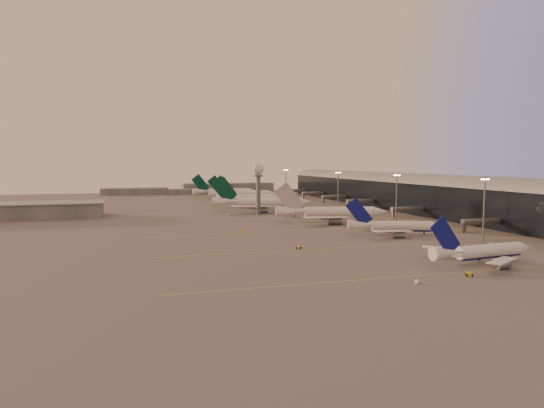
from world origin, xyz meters
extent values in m
plane|color=#5A5757|center=(0.00, 0.00, 0.00)|extent=(700.00, 700.00, 0.00)
cube|color=#DFDA4E|center=(30.00, -35.00, 0.01)|extent=(180.00, 0.25, 0.02)
cube|color=#DFDA4E|center=(30.00, 10.00, 0.01)|extent=(180.00, 0.25, 0.02)
cube|color=#DFDA4E|center=(30.00, 55.00, 0.01)|extent=(180.00, 0.25, 0.02)
cube|color=#DFDA4E|center=(30.00, 100.00, 0.01)|extent=(180.00, 0.25, 0.02)
cube|color=#DFDA4E|center=(30.00, 150.00, 0.01)|extent=(180.00, 0.25, 0.02)
cube|color=black|center=(108.00, 110.00, 9.00)|extent=(36.00, 360.00, 18.00)
cylinder|color=gray|center=(108.00, 110.00, 18.00)|extent=(10.08, 360.00, 10.08)
cube|color=gray|center=(108.00, 110.00, 18.20)|extent=(40.00, 362.00, 0.80)
cylinder|color=#5A5D62|center=(82.00, 28.00, 4.50)|extent=(22.00, 2.80, 2.80)
cube|color=#5A5D62|center=(72.00, 28.00, 2.20)|extent=(1.20, 1.20, 4.40)
cylinder|color=#5A5D62|center=(82.00, 86.00, 4.50)|extent=(22.00, 2.80, 2.80)
cube|color=#5A5D62|center=(72.00, 86.00, 2.20)|extent=(1.20, 1.20, 4.40)
cylinder|color=#5A5D62|center=(82.00, 142.00, 4.50)|extent=(22.00, 2.80, 2.80)
cube|color=#5A5D62|center=(72.00, 142.00, 2.20)|extent=(1.20, 1.20, 4.40)
cylinder|color=#5A5D62|center=(82.00, 184.00, 4.50)|extent=(22.00, 2.80, 2.80)
cube|color=#5A5D62|center=(72.00, 184.00, 2.20)|extent=(1.20, 1.20, 4.40)
cylinder|color=#5A5D62|center=(82.00, 226.00, 4.50)|extent=(22.00, 2.80, 2.80)
cube|color=#5A5D62|center=(72.00, 226.00, 2.20)|extent=(1.20, 1.20, 4.40)
cylinder|color=#5A5D62|center=(82.00, 266.00, 4.50)|extent=(22.00, 2.80, 2.80)
cube|color=#5A5D62|center=(72.00, 266.00, 2.20)|extent=(1.20, 1.20, 4.40)
cube|color=slate|center=(-120.00, 140.00, 4.00)|extent=(80.00, 25.00, 8.00)
cube|color=gray|center=(-120.00, 140.00, 8.20)|extent=(82.00, 27.00, 0.60)
cylinder|color=#5A5D62|center=(5.00, 120.00, 11.00)|extent=(2.60, 2.60, 22.00)
cylinder|color=#5A5D62|center=(5.00, 120.00, 22.50)|extent=(5.20, 5.20, 1.20)
sphere|color=silver|center=(5.00, 120.00, 26.40)|extent=(6.40, 6.40, 6.40)
cylinder|color=#5A5D62|center=(5.00, 120.00, 30.10)|extent=(0.16, 0.16, 2.00)
cylinder|color=#5A5D62|center=(58.00, 0.00, 12.50)|extent=(0.56, 0.56, 25.00)
cube|color=#5A5D62|center=(58.00, 0.00, 24.50)|extent=(3.60, 0.25, 0.25)
sphere|color=#FFEABF|center=(56.50, 0.00, 24.10)|extent=(0.56, 0.56, 0.56)
sphere|color=#FFEABF|center=(57.50, 0.00, 24.10)|extent=(0.56, 0.56, 0.56)
sphere|color=#FFEABF|center=(58.50, 0.00, 24.10)|extent=(0.56, 0.56, 0.56)
sphere|color=#FFEABF|center=(59.50, 0.00, 24.10)|extent=(0.56, 0.56, 0.56)
cylinder|color=#5A5D62|center=(55.00, 55.00, 12.50)|extent=(0.56, 0.56, 25.00)
cube|color=#5A5D62|center=(55.00, 55.00, 24.50)|extent=(3.60, 0.25, 0.25)
sphere|color=#FFEABF|center=(53.50, 55.00, 24.10)|extent=(0.56, 0.56, 0.56)
sphere|color=#FFEABF|center=(54.50, 55.00, 24.10)|extent=(0.56, 0.56, 0.56)
sphere|color=#FFEABF|center=(55.50, 55.00, 24.10)|extent=(0.56, 0.56, 0.56)
sphere|color=#FFEABF|center=(56.50, 55.00, 24.10)|extent=(0.56, 0.56, 0.56)
cylinder|color=#5A5D62|center=(50.00, 110.00, 12.50)|extent=(0.56, 0.56, 25.00)
cube|color=#5A5D62|center=(50.00, 110.00, 24.50)|extent=(3.60, 0.25, 0.25)
sphere|color=#FFEABF|center=(48.50, 110.00, 24.10)|extent=(0.56, 0.56, 0.56)
sphere|color=#FFEABF|center=(49.50, 110.00, 24.10)|extent=(0.56, 0.56, 0.56)
sphere|color=#FFEABF|center=(50.50, 110.00, 24.10)|extent=(0.56, 0.56, 0.56)
sphere|color=#FFEABF|center=(51.50, 110.00, 24.10)|extent=(0.56, 0.56, 0.56)
cylinder|color=#5A5D62|center=(48.00, 200.00, 12.50)|extent=(0.56, 0.56, 25.00)
cube|color=#5A5D62|center=(48.00, 200.00, 24.50)|extent=(3.60, 0.25, 0.25)
sphere|color=#FFEABF|center=(46.50, 200.00, 24.10)|extent=(0.56, 0.56, 0.56)
sphere|color=#FFEABF|center=(47.50, 200.00, 24.10)|extent=(0.56, 0.56, 0.56)
sphere|color=#FFEABF|center=(48.50, 200.00, 24.10)|extent=(0.56, 0.56, 0.56)
sphere|color=#FFEABF|center=(49.50, 200.00, 24.10)|extent=(0.56, 0.56, 0.56)
cube|color=slate|center=(-60.00, 320.00, 3.00)|extent=(60.00, 18.00, 6.00)
cube|color=slate|center=(30.00, 330.00, 4.50)|extent=(90.00, 20.00, 9.00)
cube|color=slate|center=(-10.00, 310.00, 2.50)|extent=(40.00, 15.00, 5.00)
cylinder|color=silver|center=(37.35, -27.36, 3.26)|extent=(23.72, 6.22, 3.99)
cylinder|color=navy|center=(37.35, -27.36, 2.36)|extent=(23.14, 5.06, 2.87)
cone|color=silver|center=(51.28, -26.02, 3.26)|extent=(4.90, 4.41, 3.99)
cone|color=silver|center=(20.79, -28.96, 3.75)|extent=(10.17, 4.91, 3.99)
cube|color=silver|center=(32.56, -37.69, 2.56)|extent=(16.31, 12.63, 1.25)
cylinder|color=gray|center=(35.19, -35.10, 0.74)|extent=(4.76, 3.02, 2.59)
cube|color=gray|center=(35.19, -35.10, 1.86)|extent=(0.34, 0.29, 1.60)
cube|color=silver|center=(30.68, -18.14, 2.56)|extent=(17.17, 10.12, 1.25)
cylinder|color=gray|center=(33.75, -20.18, 0.74)|extent=(4.76, 3.02, 2.59)
cube|color=gray|center=(33.75, -20.18, 1.86)|extent=(0.34, 0.29, 1.60)
cube|color=navy|center=(20.30, -29.00, 8.69)|extent=(10.94, 1.42, 11.89)
cube|color=silver|center=(21.26, -33.47, 3.85)|extent=(4.76, 3.82, 0.26)
cube|color=silver|center=(20.39, -24.44, 3.85)|extent=(4.85, 3.18, 0.26)
cylinder|color=black|center=(46.22, -26.51, 0.53)|extent=(0.53, 0.53, 1.05)
cylinder|color=black|center=(35.25, -25.24, 0.58)|extent=(1.20, 0.63, 1.16)
cylinder|color=black|center=(35.69, -29.84, 0.58)|extent=(1.20, 0.63, 1.16)
cylinder|color=silver|center=(41.96, 28.87, 3.36)|extent=(24.23, 11.69, 4.12)
cylinder|color=navy|center=(41.96, 28.87, 2.43)|extent=(23.40, 10.44, 2.97)
cone|color=silver|center=(55.63, 24.22, 3.36)|extent=(5.76, 5.41, 4.12)
cone|color=silver|center=(25.70, 34.39, 3.87)|extent=(10.93, 7.17, 4.12)
cube|color=silver|center=(33.07, 21.18, 2.64)|extent=(17.92, 6.81, 1.29)
cylinder|color=gray|center=(36.64, 22.50, 0.76)|extent=(5.30, 4.04, 2.68)
cube|color=gray|center=(36.64, 22.50, 1.92)|extent=(0.40, 0.36, 1.65)
cube|color=silver|center=(39.60, 40.37, 2.64)|extent=(14.94, 15.53, 1.29)
cylinder|color=gray|center=(41.62, 37.16, 0.76)|extent=(5.30, 4.04, 2.68)
cube|color=gray|center=(41.62, 37.16, 1.92)|extent=(0.40, 0.36, 1.65)
cube|color=navy|center=(25.22, 34.56, 8.97)|extent=(10.82, 4.00, 12.28)
cube|color=silver|center=(24.23, 29.95, 3.98)|extent=(4.87, 2.33, 0.27)
cube|color=silver|center=(27.24, 38.82, 3.98)|extent=(4.56, 4.54, 0.27)
cylinder|color=black|center=(50.66, 25.91, 0.54)|extent=(0.54, 0.54, 1.08)
cylinder|color=black|center=(40.88, 31.75, 0.60)|extent=(1.30, 0.90, 1.19)
cylinder|color=black|center=(39.34, 27.24, 0.60)|extent=(1.30, 0.90, 1.19)
cylinder|color=silver|center=(36.29, 78.15, 3.80)|extent=(35.43, 13.24, 5.48)
cylinder|color=silver|center=(36.29, 78.15, 2.57)|extent=(34.40, 11.59, 3.95)
cone|color=silver|center=(56.69, 73.43, 3.80)|extent=(7.85, 6.87, 5.48)
cone|color=silver|center=(12.02, 83.75, 4.49)|extent=(15.58, 8.66, 5.48)
cube|color=silver|center=(24.66, 65.85, 2.84)|extent=(25.84, 12.16, 1.63)
cylinder|color=gray|center=(29.57, 68.26, 0.62)|extent=(7.42, 5.00, 3.56)
cube|color=gray|center=(29.57, 68.26, 1.88)|extent=(0.31, 0.28, 2.19)
cube|color=silver|center=(31.23, 94.29, 2.84)|extent=(22.84, 20.93, 1.63)
cylinder|color=gray|center=(34.59, 89.98, 0.62)|extent=(7.42, 5.00, 3.56)
cube|color=gray|center=(34.59, 89.98, 1.88)|extent=(0.31, 0.28, 2.19)
cube|color=#A4A7AB|center=(11.30, 83.92, 10.97)|extent=(14.88, 3.72, 16.28)
cube|color=silver|center=(10.20, 77.20, 4.63)|extent=(7.19, 4.01, 0.22)
cube|color=silver|center=(13.26, 90.44, 4.63)|extent=(6.88, 6.26, 0.22)
cylinder|color=black|center=(49.28, 75.15, 0.44)|extent=(0.44, 0.44, 0.88)
cylinder|color=black|center=(33.97, 80.68, 0.49)|extent=(1.05, 0.65, 0.97)
cylinder|color=black|center=(33.09, 76.89, 0.49)|extent=(1.05, 0.65, 0.97)
cylinder|color=silver|center=(16.69, 139.96, 4.26)|extent=(37.82, 13.94, 6.03)
cylinder|color=silver|center=(16.69, 139.96, 2.91)|extent=(36.72, 12.13, 4.34)
cone|color=silver|center=(38.49, 135.15, 4.26)|extent=(8.37, 7.45, 6.03)
cone|color=silver|center=(-9.22, 145.67, 5.02)|extent=(16.61, 9.27, 6.03)
cube|color=silver|center=(4.31, 126.58, 3.21)|extent=(27.84, 13.34, 1.79)
cylinder|color=gray|center=(9.58, 129.23, 0.73)|extent=(7.91, 5.39, 3.92)
cube|color=gray|center=(9.58, 129.23, 2.15)|extent=(0.36, 0.32, 2.41)
cube|color=silver|center=(11.08, 157.30, 3.21)|extent=(24.74, 22.40, 1.79)
cylinder|color=gray|center=(14.75, 152.68, 0.73)|extent=(7.91, 5.39, 3.92)
cube|color=gray|center=(14.75, 152.68, 2.15)|extent=(0.36, 0.32, 2.41)
cube|color=#053528|center=(-9.99, 145.84, 12.22)|extent=(16.28, 3.93, 17.85)
cube|color=silver|center=(-11.04, 138.66, 5.17)|extent=(7.67, 4.34, 0.26)
cube|color=silver|center=(-7.92, 152.80, 5.17)|extent=(7.36, 6.63, 0.26)
cylinder|color=black|center=(30.57, 136.90, 0.52)|extent=(0.52, 0.52, 1.04)
cylinder|color=black|center=(14.24, 142.84, 0.57)|extent=(1.23, 0.75, 1.14)
cylinder|color=black|center=(13.26, 138.37, 0.57)|extent=(1.23, 0.75, 1.14)
cylinder|color=silver|center=(22.63, 179.01, 3.91)|extent=(34.61, 8.13, 5.53)
cylinder|color=silver|center=(22.63, 179.01, 2.66)|extent=(33.81, 6.54, 3.98)
cone|color=silver|center=(43.04, 180.57, 3.91)|extent=(7.04, 6.02, 5.53)
cone|color=silver|center=(-1.63, 177.15, 4.60)|extent=(14.76, 6.61, 5.53)
cube|color=silver|center=(15.31, 163.98, 2.94)|extent=(24.11, 18.20, 1.64)
cylinder|color=gray|center=(19.24, 167.70, 0.67)|extent=(6.89, 4.09, 3.59)
cube|color=gray|center=(19.24, 167.70, 1.97)|extent=(0.30, 0.26, 2.21)
cube|color=silver|center=(13.11, 192.74, 2.94)|extent=(25.12, 15.26, 1.64)
cylinder|color=gray|center=(17.55, 189.66, 0.67)|extent=(6.89, 4.09, 3.59)
cube|color=gray|center=(17.55, 189.66, 1.97)|extent=(0.30, 0.26, 2.21)
cube|color=#053528|center=(-2.34, 177.09, 11.20)|extent=(15.19, 1.50, 16.36)
cube|color=silver|center=(-1.36, 170.51, 4.74)|extent=(6.98, 5.50, 0.24)
cube|color=silver|center=(-2.38, 183.75, 4.74)|extent=(7.09, 4.76, 0.24)
cylinder|color=black|center=(35.62, 180.00, 0.48)|extent=(0.48, 0.48, 0.95)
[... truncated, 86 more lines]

